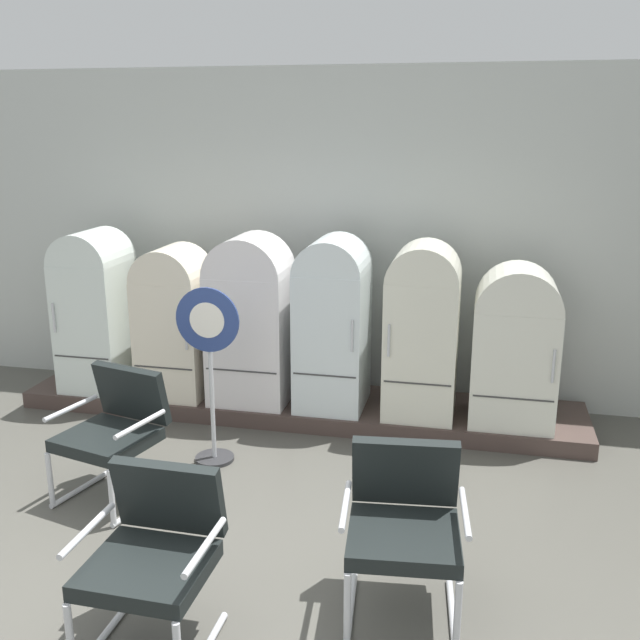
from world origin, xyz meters
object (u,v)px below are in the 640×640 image
object	(u,v)px
refrigerator_0	(95,305)
sign_stand	(210,373)
refrigerator_2	(250,315)
armchair_left	(115,426)
refrigerator_1	(174,317)
refrigerator_5	(515,342)
refrigerator_4	(422,325)
armchair_right	(404,519)
armchair_center	(154,548)
refrigerator_3	(333,318)

from	to	relation	value
refrigerator_0	sign_stand	bearing A→B (deg)	-33.50
refrigerator_0	refrigerator_2	xyz separation A→B (m)	(1.58, -0.02, 0.00)
refrigerator_2	armchair_left	distance (m)	1.80
refrigerator_0	refrigerator_1	bearing A→B (deg)	-1.39
refrigerator_5	refrigerator_4	bearing A→B (deg)	178.59
armchair_left	sign_stand	bearing A→B (deg)	52.82
sign_stand	refrigerator_1	bearing A→B (deg)	126.09
armchair_right	armchair_center	size ratio (longest dim) A/B	1.00
refrigerator_0	refrigerator_3	xyz separation A→B (m)	(2.34, 0.02, 0.01)
refrigerator_0	sign_stand	world-z (taller)	refrigerator_0
armchair_center	sign_stand	size ratio (longest dim) A/B	0.65
refrigerator_1	refrigerator_4	distance (m)	2.32
refrigerator_5	sign_stand	world-z (taller)	refrigerator_5
refrigerator_2	refrigerator_3	xyz separation A→B (m)	(0.76, 0.04, 0.01)
refrigerator_5	armchair_center	world-z (taller)	refrigerator_5
refrigerator_1	refrigerator_2	bearing A→B (deg)	0.03
armchair_right	sign_stand	distance (m)	2.27
armchair_right	refrigerator_5	bearing A→B (deg)	74.95
refrigerator_3	refrigerator_5	world-z (taller)	refrigerator_3
armchair_left	sign_stand	xyz separation A→B (m)	(0.50, 0.66, 0.22)
armchair_left	refrigerator_2	bearing A→B (deg)	73.01
refrigerator_0	armchair_right	bearing A→B (deg)	-37.47
refrigerator_3	refrigerator_0	bearing A→B (deg)	-179.52
refrigerator_2	refrigerator_5	bearing A→B (deg)	0.03
armchair_right	refrigerator_1	bearing A→B (deg)	134.54
armchair_center	refrigerator_1	bearing A→B (deg)	111.46
refrigerator_1	sign_stand	xyz separation A→B (m)	(0.74, -1.02, -0.15)
refrigerator_2	refrigerator_5	distance (m)	2.37
armchair_right	refrigerator_0	bearing A→B (deg)	142.53
refrigerator_5	armchair_center	xyz separation A→B (m)	(-1.92, -3.06, -0.33)
refrigerator_5	armchair_left	world-z (taller)	refrigerator_5
refrigerator_0	refrigerator_1	size ratio (longest dim) A/B	1.08
refrigerator_2	refrigerator_5	world-z (taller)	refrigerator_2
refrigerator_4	armchair_right	bearing A→B (deg)	-87.16
refrigerator_1	refrigerator_3	bearing A→B (deg)	1.49
armchair_center	refrigerator_5	bearing A→B (deg)	57.96
refrigerator_4	refrigerator_0	bearing A→B (deg)	-179.98
refrigerator_2	refrigerator_4	bearing A→B (deg)	0.76
refrigerator_2	refrigerator_4	world-z (taller)	refrigerator_2
refrigerator_0	refrigerator_4	world-z (taller)	refrigerator_0
armchair_center	refrigerator_4	bearing A→B (deg)	69.99
refrigerator_3	refrigerator_5	distance (m)	1.61
refrigerator_1	refrigerator_5	bearing A→B (deg)	0.03
refrigerator_1	refrigerator_2	size ratio (longest dim) A/B	0.92
refrigerator_1	refrigerator_5	world-z (taller)	refrigerator_1
sign_stand	armchair_right	bearing A→B (deg)	-40.77
refrigerator_3	armchair_center	distance (m)	3.14
refrigerator_1	refrigerator_2	distance (m)	0.76
refrigerator_2	armchair_center	size ratio (longest dim) A/B	1.64
refrigerator_3	armchair_center	bearing A→B (deg)	-95.80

